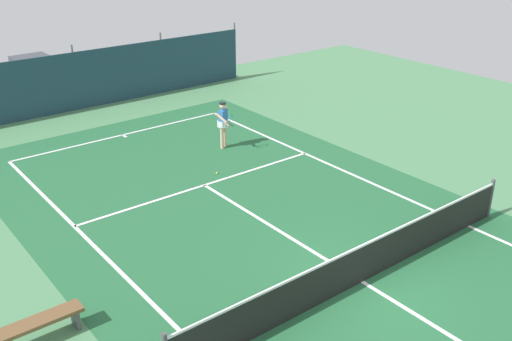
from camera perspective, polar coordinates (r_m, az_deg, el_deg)
The scene contains 9 objects.
ground_plane at distance 13.62m, azimuth 10.25°, elevation -10.61°, with size 36.00×36.00×0.00m, color #4C8456.
court_surface at distance 13.62m, azimuth 10.25°, elevation -10.60°, with size 11.02×26.60×0.01m.
tennis_net at distance 13.34m, azimuth 10.41°, elevation -8.80°, with size 10.12×0.10×1.10m.
back_fence at distance 26.04m, azimuth -17.34°, elevation 7.38°, with size 16.30×0.98×2.70m.
tennis_player at distance 20.31m, azimuth -3.21°, elevation 4.77°, with size 0.56×0.83×1.64m.
tennis_ball_near_player at distance 18.57m, azimuth -3.83°, elevation -0.25°, with size 0.07×0.07×0.07m, color #CCDB33.
parked_car at distance 28.35m, azimuth -20.65°, elevation 8.60°, with size 2.12×4.26×1.68m.
courtside_bench at distance 12.36m, azimuth -20.13°, elevation -13.80°, with size 1.60×0.40×0.49m.
water_bottle at distance 13.03m, azimuth -18.48°, elevation -12.76°, with size 0.08×0.08×0.24m, color #D84C38.
Camera 1 is at (-8.66, -7.20, 7.66)m, focal length 41.11 mm.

